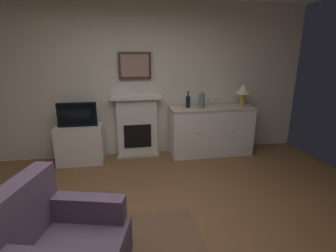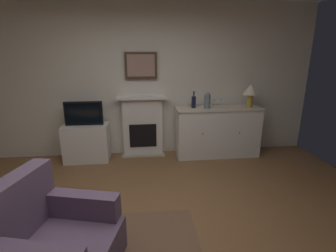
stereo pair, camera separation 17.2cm
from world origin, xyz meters
name	(u,v)px [view 2 (the right image)]	position (x,y,z in m)	size (l,w,h in m)	color
ground_plane	(150,240)	(0.00, 0.00, -0.05)	(6.21, 4.74, 0.10)	brown
wall_rear	(143,81)	(0.00, 2.34, 1.34)	(6.21, 0.06, 2.67)	silver
fireplace_unit	(143,126)	(-0.03, 2.21, 0.55)	(0.87, 0.30, 1.10)	white
framed_picture	(141,66)	(-0.03, 2.26, 1.61)	(0.55, 0.04, 0.45)	#473323
sideboard_cabinet	(217,132)	(1.31, 2.04, 0.45)	(1.51, 0.49, 0.89)	white
table_lamp	(251,91)	(1.88, 2.04, 1.17)	(0.26, 0.26, 0.40)	#B79338
wine_bottle	(194,102)	(0.87, 2.06, 1.00)	(0.08, 0.08, 0.29)	black
wine_glass_left	(215,101)	(1.24, 2.03, 1.01)	(0.07, 0.07, 0.16)	silver
wine_glass_center	(221,101)	(1.35, 2.03, 1.01)	(0.07, 0.07, 0.16)	silver
vase_decorative	(207,100)	(1.09, 1.99, 1.03)	(0.11, 0.11, 0.28)	slate
tv_cabinet	(87,143)	(-1.00, 2.05, 0.32)	(0.75, 0.42, 0.65)	white
tv_set	(84,113)	(-1.00, 2.03, 0.85)	(0.62, 0.07, 0.40)	black
armchair	(53,244)	(-0.76, -0.46, 0.38)	(0.98, 0.94, 0.92)	#604C66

